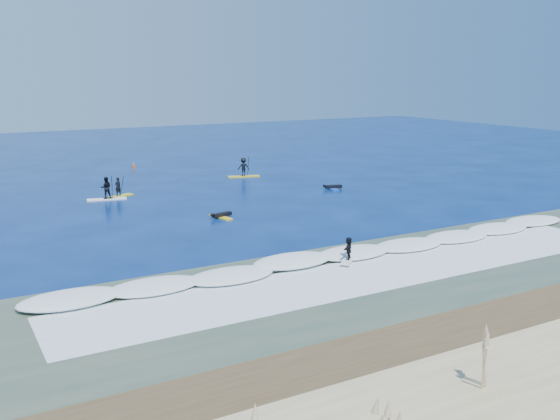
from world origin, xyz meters
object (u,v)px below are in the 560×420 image
prone_paddler_near (221,215)px  wave_surfer (349,250)px  prone_paddler_far (332,187)px  sup_paddler_right (243,168)px  marker_buoy (134,166)px  sup_paddler_center (106,190)px  sup_paddler_left (118,190)px

prone_paddler_near → wave_surfer: size_ratio=1.35×
prone_paddler_far → wave_surfer: wave_surfer is taller
sup_paddler_right → prone_paddler_far: 10.84m
wave_surfer → marker_buoy: wave_surfer is taller
sup_paddler_center → sup_paddler_right: 15.84m
sup_paddler_center → prone_paddler_near: size_ratio=1.43×
prone_paddler_near → marker_buoy: bearing=-13.9°
sup_paddler_left → prone_paddler_far: size_ratio=1.20×
prone_paddler_far → marker_buoy: size_ratio=3.29×
sup_paddler_left → wave_surfer: size_ratio=1.65×
prone_paddler_near → wave_surfer: 13.86m
sup_paddler_right → wave_surfer: size_ratio=1.94×
sup_paddler_left → sup_paddler_right: sup_paddler_right is taller
prone_paddler_near → marker_buoy: (1.29, 26.36, 0.15)m
sup_paddler_left → wave_surfer: bearing=-100.2°
prone_paddler_far → marker_buoy: 24.25m
sup_paddler_center → prone_paddler_far: sup_paddler_center is taller
marker_buoy → sup_paddler_center: bearing=-113.9°
sup_paddler_left → sup_paddler_center: 1.40m
wave_surfer → marker_buoy: (-0.37, 40.10, -0.47)m
sup_paddler_center → sup_paddler_right: size_ratio=0.99×
sup_paddler_center → marker_buoy: size_ratio=4.61×
sup_paddler_left → marker_buoy: 16.01m
sup_paddler_left → sup_paddler_right: size_ratio=0.85×
prone_paddler_far → marker_buoy: (-12.30, 20.91, 0.15)m
sup_paddler_right → prone_paddler_far: sup_paddler_right is taller
sup_paddler_right → marker_buoy: 13.64m
marker_buoy → sup_paddler_left: bearing=-111.1°
prone_paddler_near → sup_paddler_left: bearing=10.3°
sup_paddler_left → marker_buoy: bearing=45.0°
sup_paddler_right → prone_paddler_near: sup_paddler_right is taller
sup_paddler_right → prone_paddler_far: bearing=-52.1°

